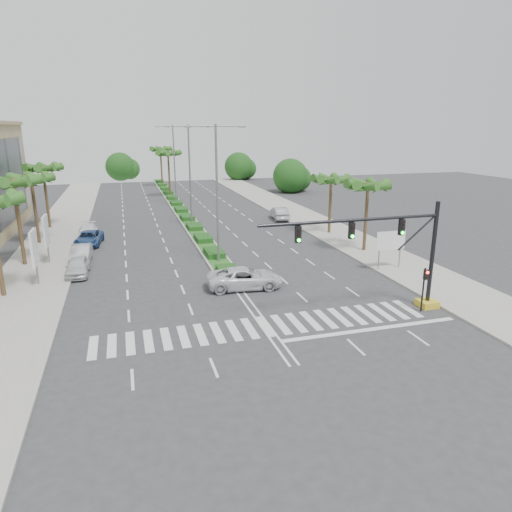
{
  "coord_description": "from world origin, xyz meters",
  "views": [
    {
      "loc": [
        -7.73,
        -24.45,
        11.77
      ],
      "look_at": [
        0.91,
        5.18,
        3.0
      ],
      "focal_mm": 32.0,
      "sensor_mm": 36.0,
      "label": 1
    }
  ],
  "objects": [
    {
      "name": "car_crossing",
      "position": [
        0.58,
        7.03,
        0.79
      ],
      "size": [
        5.95,
        3.2,
        1.59
      ],
      "primitive_type": "imported",
      "rotation": [
        0.0,
        0.0,
        1.47
      ],
      "color": "silver",
      "rests_on": "ground"
    },
    {
      "name": "footpath_right",
      "position": [
        15.2,
        20.0,
        0.07
      ],
      "size": [
        6.0,
        120.0,
        0.15
      ],
      "primitive_type": "cube",
      "color": "gray",
      "rests_on": "ground"
    },
    {
      "name": "car_parked_d",
      "position": [
        -11.8,
        27.7,
        0.7
      ],
      "size": [
        2.06,
        4.85,
        1.4
      ],
      "primitive_type": "imported",
      "rotation": [
        0.0,
        0.0,
        0.02
      ],
      "color": "white",
      "rests_on": "ground"
    },
    {
      "name": "direction_sign",
      "position": [
        13.5,
        7.99,
        2.45
      ],
      "size": [
        2.7,
        0.11,
        3.4
      ],
      "color": "slate",
      "rests_on": "ground"
    },
    {
      "name": "streetlight_mid",
      "position": [
        0.0,
        30.0,
        6.81
      ],
      "size": [
        5.1,
        0.25,
        12.0
      ],
      "color": "slate",
      "rests_on": "ground"
    },
    {
      "name": "palm_left_end",
      "position": [
        -16.5,
        34.0,
        6.88
      ],
      "size": [
        4.57,
        4.68,
        7.75
      ],
      "color": "brown",
      "rests_on": "ground"
    },
    {
      "name": "palm_left_mid",
      "position": [
        -16.5,
        18.0,
        7.08
      ],
      "size": [
        4.57,
        4.68,
        7.95
      ],
      "color": "brown",
      "rests_on": "ground"
    },
    {
      "name": "billboard_far",
      "position": [
        -14.5,
        18.0,
        2.96
      ],
      "size": [
        0.18,
        2.1,
        4.35
      ],
      "color": "slate",
      "rests_on": "ground"
    },
    {
      "name": "pedestrian_signal",
      "position": [
        10.6,
        -0.68,
        2.04
      ],
      "size": [
        0.28,
        0.36,
        3.0
      ],
      "color": "black",
      "rests_on": "ground"
    },
    {
      "name": "palm_right_near",
      "position": [
        14.5,
        14.0,
        6.2
      ],
      "size": [
        4.57,
        4.68,
        7.05
      ],
      "color": "brown",
      "rests_on": "ground"
    },
    {
      "name": "palm_median_a",
      "position": [
        0.0,
        55.0,
        7.17
      ],
      "size": [
        4.57,
        4.68,
        8.05
      ],
      "color": "brown",
      "rests_on": "ground"
    },
    {
      "name": "palm_left_far",
      "position": [
        -16.5,
        26.0,
        6.5
      ],
      "size": [
        4.57,
        4.68,
        7.35
      ],
      "color": "brown",
      "rests_on": "ground"
    },
    {
      "name": "footpath_left",
      "position": [
        -15.2,
        20.0,
        0.07
      ],
      "size": [
        6.0,
        120.0,
        0.15
      ],
      "primitive_type": "cube",
      "color": "gray",
      "rests_on": "ground"
    },
    {
      "name": "median",
      "position": [
        0.0,
        45.0,
        0.1
      ],
      "size": [
        2.2,
        75.0,
        0.2
      ],
      "primitive_type": "cube",
      "color": "gray",
      "rests_on": "ground"
    },
    {
      "name": "billboard_near",
      "position": [
        -14.5,
        12.0,
        2.96
      ],
      "size": [
        0.18,
        2.1,
        4.35
      ],
      "color": "slate",
      "rests_on": "ground"
    },
    {
      "name": "car_right",
      "position": [
        11.8,
        31.42,
        0.82
      ],
      "size": [
        2.38,
        5.15,
        1.63
      ],
      "primitive_type": "imported",
      "rotation": [
        0.0,
        0.0,
        3.01
      ],
      "color": "#B2B3B7",
      "rests_on": "ground"
    },
    {
      "name": "median_grass",
      "position": [
        0.0,
        45.0,
        0.22
      ],
      "size": [
        1.8,
        75.0,
        0.04
      ],
      "primitive_type": "cube",
      "color": "#21531C",
      "rests_on": "median"
    },
    {
      "name": "palm_right_far",
      "position": [
        14.5,
        22.0,
        5.91
      ],
      "size": [
        4.57,
        4.68,
        6.75
      ],
      "color": "brown",
      "rests_on": "ground"
    },
    {
      "name": "signal_gantry",
      "position": [
        9.27,
        -0.0,
        3.46
      ],
      "size": [
        12.6,
        1.2,
        7.2
      ],
      "color": "gold",
      "rests_on": "ground"
    },
    {
      "name": "ground",
      "position": [
        0.0,
        0.0,
        0.0
      ],
      "size": [
        160.0,
        160.0,
        0.0
      ],
      "primitive_type": "plane",
      "color": "#333335",
      "rests_on": "ground"
    },
    {
      "name": "palm_median_b",
      "position": [
        0.0,
        70.0,
        7.17
      ],
      "size": [
        4.57,
        4.68,
        8.05
      ],
      "color": "brown",
      "rests_on": "ground"
    },
    {
      "name": "streetlight_near",
      "position": [
        0.0,
        14.0,
        6.81
      ],
      "size": [
        5.1,
        0.25,
        12.0
      ],
      "color": "slate",
      "rests_on": "ground"
    },
    {
      "name": "car_parked_b",
      "position": [
        -11.8,
        17.76,
        0.77
      ],
      "size": [
        1.81,
        4.72,
        1.53
      ],
      "primitive_type": "imported",
      "rotation": [
        0.0,
        0.0,
        -0.04
      ],
      "color": "#ADACB1",
      "rests_on": "ground"
    },
    {
      "name": "car_parked_c",
      "position": [
        -11.48,
        24.12,
        0.71
      ],
      "size": [
        2.94,
        5.38,
        1.43
      ],
      "primitive_type": "imported",
      "rotation": [
        0.0,
        0.0,
        -0.11
      ],
      "color": "navy",
      "rests_on": "ground"
    },
    {
      "name": "streetlight_far",
      "position": [
        0.0,
        46.0,
        6.81
      ],
      "size": [
        5.1,
        0.25,
        12.0
      ],
      "color": "slate",
      "rests_on": "ground"
    },
    {
      "name": "car_parked_a",
      "position": [
        -11.8,
        13.86,
        0.73
      ],
      "size": [
        1.81,
        4.33,
        1.46
      ],
      "primitive_type": "imported",
      "rotation": [
        0.0,
        0.0,
        -0.02
      ],
      "color": "silver",
      "rests_on": "ground"
    }
  ]
}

